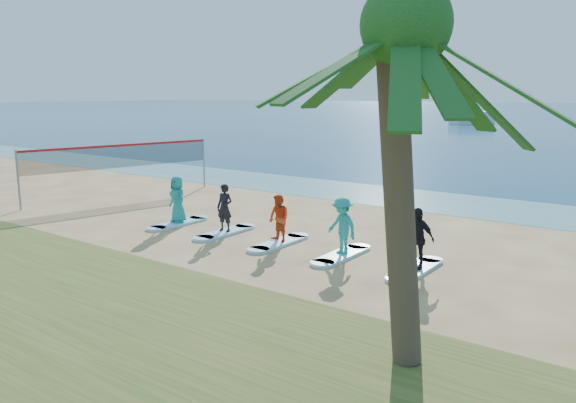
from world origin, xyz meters
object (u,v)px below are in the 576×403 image
Objects in this scene: volleyball_net at (121,157)px; surfboard_2 at (279,243)px; surfboard_4 at (415,269)px; student_3 at (342,226)px; student_4 at (417,238)px; palm_tree at (406,28)px; surfboard_1 at (225,232)px; student_0 at (178,199)px; student_1 at (225,208)px; boat_offshore_a at (472,124)px; surfboard_0 at (178,223)px; student_2 at (279,218)px; surfboard_3 at (342,255)px.

volleyball_net reaches higher than surfboard_2.
student_3 is at bearing 180.00° from surfboard_4.
surfboard_2 is 1.31× the size of student_4.
student_3 is 2.51m from surfboard_4.
palm_tree reaches higher than student_3.
surfboard_2 is at bearing -162.48° from student_3.
volleyball_net reaches higher than surfboard_1.
surfboard_2 is 1.00× the size of surfboard_4.
student_3 is at bearing 14.03° from student_0.
student_3 reaches higher than surfboard_2.
student_1 is (8.60, -2.29, -0.99)m from volleyball_net.
boat_offshore_a is 5.00× the size of student_0.
surfboard_0 is 1.00× the size of surfboard_2.
surfboard_2 is at bearing 0.00° from student_2.
student_0 is 1.01× the size of student_3.
surfboard_1 is 4.77m from student_3.
volleyball_net reaches higher than surfboard_3.
boat_offshore_a reaches higher than surfboard_2.
volleyball_net reaches higher than student_0.
surfboard_2 and surfboard_4 have the same top height.
surfboard_4 is at bearing 0.00° from surfboard_3.
student_4 is at bearing 13.95° from student_2.
student_1 is (2.34, 0.00, -0.03)m from student_0.
surfboard_3 is at bearing 129.09° from palm_tree.
student_0 is 9.37m from student_4.
surfboard_0 is 2.50m from student_1.
student_0 is at bearing 180.00° from surfboard_4.
palm_tree is 11.78m from surfboard_1.
palm_tree is at bearing -38.29° from surfboard_2.
palm_tree is 3.21× the size of surfboard_4.
surfboard_2 is 0.81m from student_2.
student_0 is 7.09m from surfboard_3.
boat_offshore_a is at bearing 96.58° from volleyball_net.
palm_tree is at bearing -10.66° from student_0.
surfboard_4 is at bearing 0.00° from student_4.
boat_offshore_a is 78.49m from surfboard_0.
student_3 is at bearing -6.11° from student_1.
surfboard_1 is at bearing 0.00° from student_1.
student_4 reaches higher than student_2.
palm_tree is 13.28m from student_0.
volleyball_net is at bearing 168.16° from surfboard_2.
palm_tree is 4.12× the size of student_0.
student_1 is 7.08m from surfboard_4.
surfboard_3 is 2.51m from student_4.
boat_offshore_a is 79.51m from student_2.
student_4 is at bearing -6.11° from student_1.
surfboard_4 is at bearing 14.03° from student_0.
student_0 is at bearing 180.00° from surfboard_3.
palm_tree is 8.24m from student_3.
boat_offshore_a reaches higher than surfboard_3.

